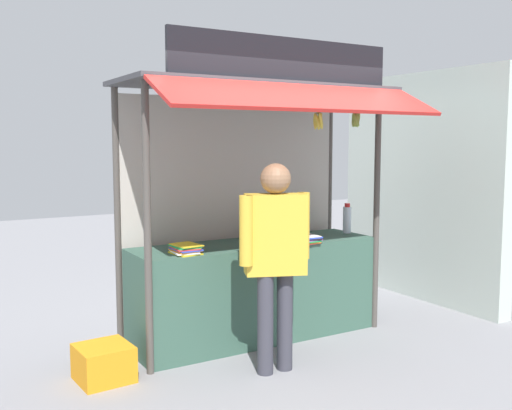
% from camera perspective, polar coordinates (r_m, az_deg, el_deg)
% --- Properties ---
extents(ground_plane, '(20.00, 20.00, 0.00)m').
position_cam_1_polar(ground_plane, '(5.69, 0.00, -12.61)').
color(ground_plane, gray).
extents(stall_counter, '(2.34, 0.66, 0.90)m').
position_cam_1_polar(stall_counter, '(5.57, 0.00, -8.22)').
color(stall_counter, '#385B4C').
rests_on(stall_counter, ground).
extents(stall_structure, '(2.54, 1.49, 2.69)m').
position_cam_1_polar(stall_structure, '(5.48, -0.49, 3.93)').
color(stall_structure, '#4C4742').
rests_on(stall_structure, ground).
extents(water_bottle_front_right, '(0.08, 0.08, 0.30)m').
position_cam_1_polar(water_bottle_front_right, '(5.75, 0.98, -1.78)').
color(water_bottle_front_right, silver).
rests_on(water_bottle_front_right, stall_counter).
extents(water_bottle_far_left, '(0.09, 0.09, 0.31)m').
position_cam_1_polar(water_bottle_far_left, '(5.66, 1.51, -1.84)').
color(water_bottle_far_left, silver).
rests_on(water_bottle_far_left, stall_counter).
extents(water_bottle_right, '(0.09, 0.09, 0.30)m').
position_cam_1_polar(water_bottle_right, '(6.10, 8.79, -1.36)').
color(water_bottle_right, silver).
rests_on(water_bottle_right, stall_counter).
extents(magazine_stack_far_right, '(0.24, 0.28, 0.08)m').
position_cam_1_polar(magazine_stack_far_right, '(4.96, -6.83, -4.24)').
color(magazine_stack_far_right, yellow).
rests_on(magazine_stack_far_right, stall_counter).
extents(magazine_stack_back_left, '(0.26, 0.25, 0.07)m').
position_cam_1_polar(magazine_stack_back_left, '(5.46, 4.70, -3.32)').
color(magazine_stack_back_left, red).
rests_on(magazine_stack_back_left, stall_counter).
extents(banana_bunch_rightmost, '(0.10, 0.10, 0.25)m').
position_cam_1_polar(banana_bunch_rightmost, '(5.51, 9.60, 8.12)').
color(banana_bunch_rightmost, '#332D23').
extents(banana_bunch_inner_left, '(0.11, 0.11, 0.27)m').
position_cam_1_polar(banana_bunch_inner_left, '(5.25, 6.02, 8.11)').
color(banana_bunch_inner_left, '#332D23').
extents(vendor_person, '(0.63, 0.36, 1.67)m').
position_cam_1_polar(vendor_person, '(4.64, 1.88, -4.16)').
color(vendor_person, '#383842').
rests_on(vendor_person, ground).
extents(plastic_crate, '(0.42, 0.42, 0.28)m').
position_cam_1_polar(plastic_crate, '(4.84, -14.49, -14.55)').
color(plastic_crate, orange).
rests_on(plastic_crate, ground).
extents(neighbour_wall, '(0.20, 2.40, 2.61)m').
position_cam_1_polar(neighbour_wall, '(7.16, 15.60, 1.73)').
color(neighbour_wall, '#B7C4B9').
rests_on(neighbour_wall, ground).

